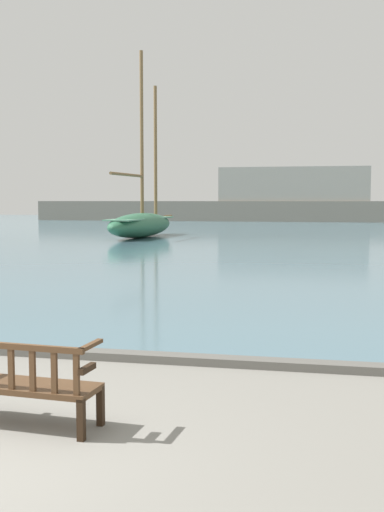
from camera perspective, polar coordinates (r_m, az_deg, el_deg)
harbor_water at (r=49.15m, az=8.15°, el=2.29°), size 100.00×80.00×0.08m
quay_edge_kerb at (r=9.71m, az=-8.39°, el=-8.66°), size 40.00×0.30×0.12m
park_bench at (r=6.97m, az=-14.91°, el=-10.79°), size 1.64×0.64×0.92m
sailboat_far_starboard at (r=38.86m, az=-4.54°, el=2.99°), size 2.76×10.36×11.09m
far_breakwater at (r=67.36m, az=9.31°, el=4.56°), size 56.42×2.40×5.71m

